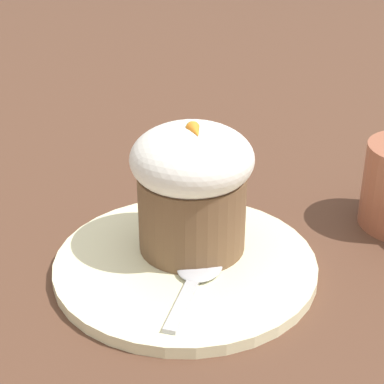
% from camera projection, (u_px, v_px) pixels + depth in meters
% --- Properties ---
extents(ground_plane, '(4.00, 4.00, 0.00)m').
position_uv_depth(ground_plane, '(185.00, 269.00, 0.55)').
color(ground_plane, '#513323').
extents(dessert_plate, '(0.22, 0.22, 0.01)m').
position_uv_depth(dessert_plate, '(185.00, 264.00, 0.55)').
color(dessert_plate, beige).
rests_on(dessert_plate, ground_plane).
extents(carrot_cake, '(0.10, 0.10, 0.12)m').
position_uv_depth(carrot_cake, '(192.00, 185.00, 0.54)').
color(carrot_cake, brown).
rests_on(carrot_cake, dessert_plate).
extents(spoon, '(0.11, 0.08, 0.01)m').
position_uv_depth(spoon, '(197.00, 272.00, 0.52)').
color(spoon, '#B7B7BC').
rests_on(spoon, dessert_plate).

